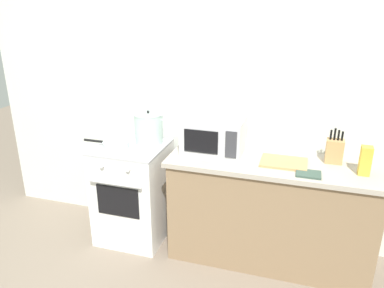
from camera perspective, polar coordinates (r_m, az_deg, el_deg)
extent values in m
plane|color=#7A6B5B|center=(3.29, -7.18, -19.80)|extent=(10.00, 10.00, 0.00)
cube|color=silver|center=(3.44, 3.11, 5.87)|extent=(4.40, 0.10, 2.50)
cube|color=#8C7051|center=(3.34, 11.49, -10.13)|extent=(1.64, 0.56, 0.88)
cube|color=#ADA393|center=(3.13, 12.09, -2.89)|extent=(1.70, 0.60, 0.04)
cube|color=white|center=(3.62, -8.74, -7.22)|extent=(0.60, 0.60, 0.90)
cube|color=#B7B7BC|center=(3.43, -9.15, -0.41)|extent=(0.60, 0.60, 0.02)
cube|color=black|center=(3.35, -11.05, -8.46)|extent=(0.39, 0.01, 0.28)
cylinder|color=silver|center=(3.24, -11.48, -5.89)|extent=(0.48, 0.02, 0.02)
cylinder|color=silver|center=(3.25, -13.37, -3.23)|extent=(0.04, 0.02, 0.04)
cylinder|color=silver|center=(3.15, -9.58, -3.80)|extent=(0.04, 0.02, 0.04)
cylinder|color=silver|center=(3.43, -6.49, 2.29)|extent=(0.25, 0.25, 0.26)
cylinder|color=silver|center=(3.39, -6.58, 4.49)|extent=(0.26, 0.26, 0.01)
sphere|color=black|center=(3.39, -6.59, 4.82)|extent=(0.03, 0.03, 0.03)
cylinder|color=silver|center=(3.46, -8.77, 3.95)|extent=(0.05, 0.01, 0.01)
cylinder|color=silver|center=(3.35, -4.25, 3.56)|extent=(0.05, 0.01, 0.01)
cylinder|color=silver|center=(3.40, -11.31, -0.06)|extent=(0.23, 0.23, 0.05)
cylinder|color=black|center=(3.50, -14.43, 0.46)|extent=(0.20, 0.02, 0.02)
cube|color=silver|center=(3.20, 3.28, 1.35)|extent=(0.50, 0.36, 0.30)
cube|color=black|center=(3.05, 1.34, 0.36)|extent=(0.28, 0.01, 0.19)
cube|color=#38383D|center=(2.99, 5.85, -0.13)|extent=(0.09, 0.01, 0.22)
cube|color=tan|center=(3.10, 13.58, -2.69)|extent=(0.36, 0.26, 0.02)
cube|color=tan|center=(3.20, 20.54, -1.02)|extent=(0.13, 0.10, 0.19)
cylinder|color=black|center=(3.16, 20.09, 1.31)|extent=(0.02, 0.02, 0.08)
cylinder|color=black|center=(3.16, 20.61, 1.39)|extent=(0.02, 0.02, 0.09)
cylinder|color=black|center=(3.16, 21.10, 1.24)|extent=(0.02, 0.02, 0.08)
cylinder|color=black|center=(3.16, 21.60, 1.11)|extent=(0.02, 0.02, 0.07)
cube|color=gold|center=(3.06, 24.53, -2.29)|extent=(0.08, 0.08, 0.22)
cube|color=#384C42|center=(2.95, 17.05, -4.31)|extent=(0.18, 0.14, 0.02)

